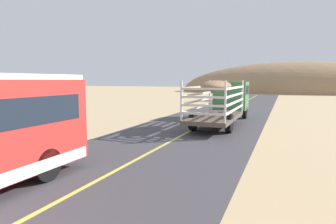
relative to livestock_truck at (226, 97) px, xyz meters
name	(u,v)px	position (x,y,z in m)	size (l,w,h in m)	color
livestock_truck	(226,97)	(0.00, 0.00, 0.00)	(2.53, 9.70, 3.02)	#3F7F4C
car_far	(230,93)	(-3.56, 21.99, -0.70)	(1.90, 4.62, 1.93)	#B2261E
distant_hill	(296,92)	(6.42, 56.27, -1.79)	(57.81, 26.36, 15.16)	#957553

